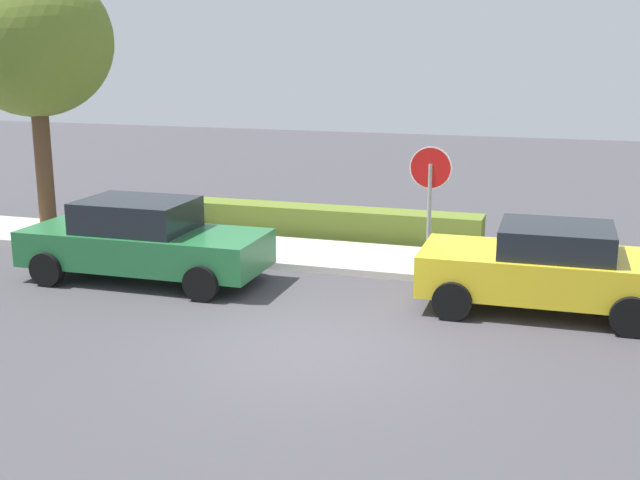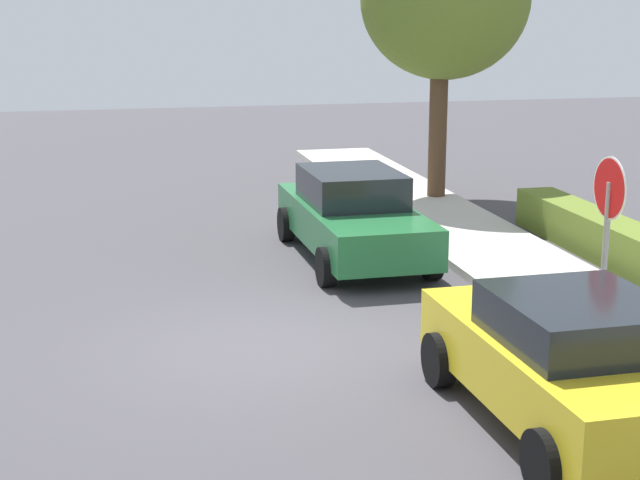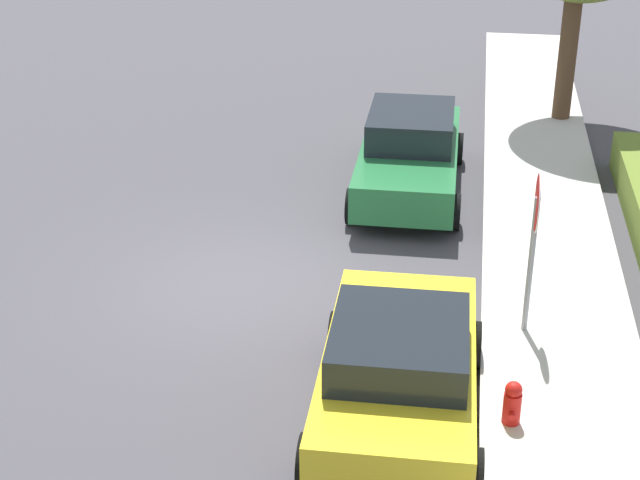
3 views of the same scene
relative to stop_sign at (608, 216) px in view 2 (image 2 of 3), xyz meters
The scene contains 6 objects.
ground_plane 4.81m from the stop_sign, 101.59° to the right, with size 60.00×60.00×0.00m, color #423F44.
sidewalk_curb 1.95m from the stop_sign, 151.39° to the left, with size 32.00×2.18×0.14m, color beige.
stop_sign is the anchor object (origin of this frame).
parked_car_yellow 2.92m from the stop_sign, 35.59° to the right, with size 4.03×2.10×1.47m.
parked_car_green 5.52m from the stop_sign, 158.24° to the right, with size 4.61×2.03×1.54m.
front_yard_hedge 4.07m from the stop_sign, 143.34° to the left, with size 7.75×0.76×0.73m.
Camera 2 is at (11.96, -1.90, 4.39)m, focal length 55.00 mm.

